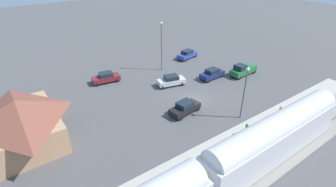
{
  "coord_description": "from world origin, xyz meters",
  "views": [
    {
      "loc": [
        -24.31,
        22.27,
        19.06
      ],
      "look_at": [
        2.24,
        3.18,
        1.0
      ],
      "focal_mm": 27.22,
      "sensor_mm": 36.0,
      "label": 1
    }
  ],
  "objects_px": {
    "pedestrian_waiting_far": "(280,111)",
    "pickup_green": "(243,70)",
    "sedan_maroon": "(106,77)",
    "sedan_navy": "(212,74)",
    "pedestrian_on_platform": "(247,128)",
    "sedan_black": "(185,107)",
    "light_pole_near_platform": "(245,87)",
    "sedan_silver": "(171,80)",
    "sedan_blue": "(187,54)",
    "station_building": "(21,121)",
    "light_pole_lot_center": "(161,41)"
  },
  "relations": [
    {
      "from": "sedan_silver",
      "to": "sedan_blue",
      "type": "xyz_separation_m",
      "value": [
        7.95,
        -9.93,
        0.0
      ]
    },
    {
      "from": "pedestrian_on_platform",
      "to": "sedan_blue",
      "type": "height_order",
      "value": "pedestrian_on_platform"
    },
    {
      "from": "sedan_maroon",
      "to": "light_pole_near_platform",
      "type": "relative_size",
      "value": 0.66
    },
    {
      "from": "sedan_navy",
      "to": "light_pole_lot_center",
      "type": "distance_m",
      "value": 10.58
    },
    {
      "from": "station_building",
      "to": "sedan_blue",
      "type": "xyz_separation_m",
      "value": [
        9.63,
        -31.87,
        -1.94
      ]
    },
    {
      "from": "pedestrian_waiting_far",
      "to": "light_pole_near_platform",
      "type": "distance_m",
      "value": 5.91
    },
    {
      "from": "pedestrian_on_platform",
      "to": "sedan_black",
      "type": "height_order",
      "value": "pedestrian_on_platform"
    },
    {
      "from": "sedan_silver",
      "to": "sedan_black",
      "type": "xyz_separation_m",
      "value": [
        -7.76,
        3.41,
        0.0
      ]
    },
    {
      "from": "sedan_blue",
      "to": "sedan_maroon",
      "type": "distance_m",
      "value": 18.09
    },
    {
      "from": "sedan_navy",
      "to": "light_pole_near_platform",
      "type": "height_order",
      "value": "light_pole_near_platform"
    },
    {
      "from": "sedan_silver",
      "to": "sedan_blue",
      "type": "bearing_deg",
      "value": -51.32
    },
    {
      "from": "pickup_green",
      "to": "sedan_navy",
      "type": "bearing_deg",
      "value": 68.0
    },
    {
      "from": "station_building",
      "to": "pedestrian_waiting_far",
      "type": "distance_m",
      "value": 31.1
    },
    {
      "from": "station_building",
      "to": "pedestrian_on_platform",
      "type": "distance_m",
      "value": 25.48
    },
    {
      "from": "pedestrian_on_platform",
      "to": "pickup_green",
      "type": "height_order",
      "value": "pickup_green"
    },
    {
      "from": "sedan_silver",
      "to": "sedan_blue",
      "type": "relative_size",
      "value": 1.0
    },
    {
      "from": "sedan_maroon",
      "to": "light_pole_near_platform",
      "type": "height_order",
      "value": "light_pole_near_platform"
    },
    {
      "from": "pedestrian_waiting_far",
      "to": "sedan_navy",
      "type": "distance_m",
      "value": 14.25
    },
    {
      "from": "pedestrian_waiting_far",
      "to": "sedan_navy",
      "type": "xyz_separation_m",
      "value": [
        14.14,
        -1.75,
        -0.4
      ]
    },
    {
      "from": "station_building",
      "to": "sedan_blue",
      "type": "relative_size",
      "value": 2.3
    },
    {
      "from": "light_pole_near_platform",
      "to": "light_pole_lot_center",
      "type": "distance_m",
      "value": 19.12
    },
    {
      "from": "sedan_navy",
      "to": "pickup_green",
      "type": "xyz_separation_m",
      "value": [
        -2.19,
        -5.41,
        0.15
      ]
    },
    {
      "from": "sedan_silver",
      "to": "sedan_navy",
      "type": "xyz_separation_m",
      "value": [
        -1.95,
        -7.32,
        0.0
      ]
    },
    {
      "from": "station_building",
      "to": "light_pole_lot_center",
      "type": "height_order",
      "value": "light_pole_lot_center"
    },
    {
      "from": "sedan_maroon",
      "to": "pedestrian_on_platform",
      "type": "bearing_deg",
      "value": -162.73
    },
    {
      "from": "light_pole_lot_center",
      "to": "light_pole_near_platform",
      "type": "bearing_deg",
      "value": 178.35
    },
    {
      "from": "sedan_black",
      "to": "pedestrian_waiting_far",
      "type": "bearing_deg",
      "value": -132.84
    },
    {
      "from": "light_pole_lot_center",
      "to": "sedan_navy",
      "type": "bearing_deg",
      "value": -148.79
    },
    {
      "from": "light_pole_lot_center",
      "to": "pedestrian_on_platform",
      "type": "bearing_deg",
      "value": 171.56
    },
    {
      "from": "station_building",
      "to": "light_pole_near_platform",
      "type": "bearing_deg",
      "value": -115.22
    },
    {
      "from": "station_building",
      "to": "light_pole_near_platform",
      "type": "height_order",
      "value": "light_pole_near_platform"
    },
    {
      "from": "pedestrian_on_platform",
      "to": "sedan_navy",
      "type": "relative_size",
      "value": 0.37
    },
    {
      "from": "sedan_silver",
      "to": "pickup_green",
      "type": "distance_m",
      "value": 13.39
    },
    {
      "from": "pedestrian_waiting_far",
      "to": "light_pole_near_platform",
      "type": "xyz_separation_m",
      "value": [
        3.21,
        3.74,
        3.26
      ]
    },
    {
      "from": "sedan_navy",
      "to": "sedan_black",
      "type": "distance_m",
      "value": 12.21
    },
    {
      "from": "pedestrian_on_platform",
      "to": "pickup_green",
      "type": "relative_size",
      "value": 0.31
    },
    {
      "from": "pedestrian_waiting_far",
      "to": "sedan_maroon",
      "type": "distance_m",
      "value": 27.13
    },
    {
      "from": "pedestrian_on_platform",
      "to": "light_pole_lot_center",
      "type": "relative_size",
      "value": 0.19
    },
    {
      "from": "station_building",
      "to": "sedan_maroon",
      "type": "distance_m",
      "value": 16.58
    },
    {
      "from": "pedestrian_waiting_far",
      "to": "light_pole_lot_center",
      "type": "height_order",
      "value": "light_pole_lot_center"
    },
    {
      "from": "sedan_maroon",
      "to": "sedan_black",
      "type": "xyz_separation_m",
      "value": [
        -15.07,
        -4.73,
        0.0
      ]
    },
    {
      "from": "sedan_navy",
      "to": "sedan_maroon",
      "type": "height_order",
      "value": "same"
    },
    {
      "from": "pedestrian_on_platform",
      "to": "sedan_silver",
      "type": "height_order",
      "value": "pedestrian_on_platform"
    },
    {
      "from": "pedestrian_on_platform",
      "to": "sedan_silver",
      "type": "bearing_deg",
      "value": -3.25
    },
    {
      "from": "pedestrian_waiting_far",
      "to": "pickup_green",
      "type": "xyz_separation_m",
      "value": [
        11.95,
        -7.17,
        -0.25
      ]
    },
    {
      "from": "station_building",
      "to": "sedan_silver",
      "type": "height_order",
      "value": "station_building"
    },
    {
      "from": "sedan_silver",
      "to": "light_pole_lot_center",
      "type": "xyz_separation_m",
      "value": [
        6.21,
        -2.38,
        4.58
      ]
    },
    {
      "from": "sedan_blue",
      "to": "light_pole_lot_center",
      "type": "height_order",
      "value": "light_pole_lot_center"
    },
    {
      "from": "pedestrian_waiting_far",
      "to": "sedan_blue",
      "type": "xyz_separation_m",
      "value": [
        24.04,
        -4.36,
        -0.4
      ]
    },
    {
      "from": "pickup_green",
      "to": "sedan_maroon",
      "type": "bearing_deg",
      "value": 61.28
    }
  ]
}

